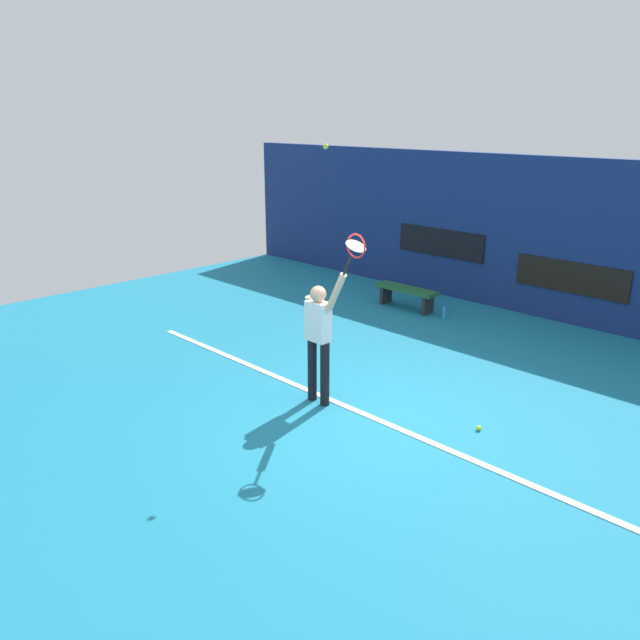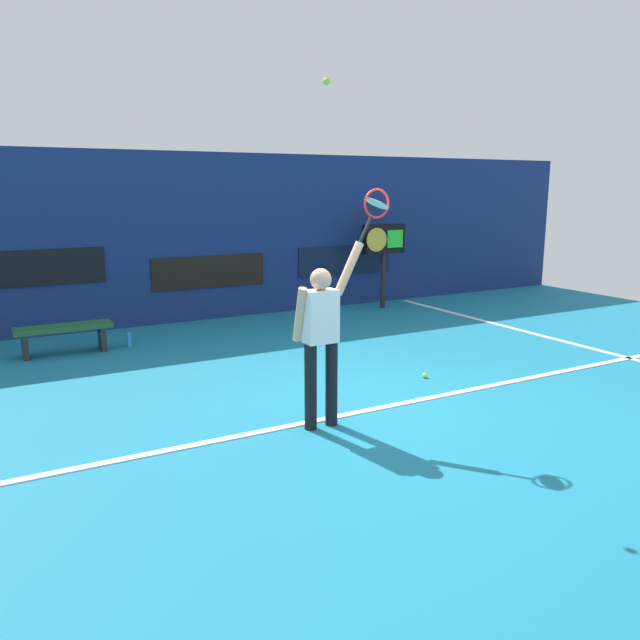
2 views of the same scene
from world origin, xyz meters
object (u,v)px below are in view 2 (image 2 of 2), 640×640
at_px(spare_ball, 425,375).
at_px(water_bottle, 129,339).
at_px(tennis_ball, 326,81).
at_px(scoreboard_clock, 384,243).
at_px(court_bench, 64,332).
at_px(tennis_racket, 375,207).
at_px(tennis_player, 321,334).

bearing_deg(spare_ball, water_bottle, 130.06).
distance_m(tennis_ball, water_bottle, 5.69).
bearing_deg(scoreboard_clock, spare_ball, -118.09).
bearing_deg(tennis_ball, water_bottle, 103.69).
height_order(tennis_ball, court_bench, tennis_ball).
height_order(tennis_racket, water_bottle, tennis_racket).
xyz_separation_m(tennis_ball, court_bench, (-2.04, 4.45, -3.15)).
height_order(court_bench, water_bottle, court_bench).
relative_size(scoreboard_clock, water_bottle, 7.26).
bearing_deg(tennis_racket, scoreboard_clock, 54.44).
xyz_separation_m(tennis_ball, spare_ball, (1.97, 0.81, -3.45)).
bearing_deg(tennis_player, scoreboard_clock, 50.08).
bearing_deg(spare_ball, tennis_racket, -148.68).
xyz_separation_m(tennis_player, water_bottle, (-1.01, 4.49, -0.89)).
bearing_deg(spare_ball, tennis_player, -157.37).
bearing_deg(spare_ball, scoreboard_clock, 61.91).
height_order(tennis_player, tennis_racket, tennis_racket).
relative_size(tennis_ball, water_bottle, 0.28).
bearing_deg(scoreboard_clock, tennis_ball, -129.63).
xyz_separation_m(tennis_racket, water_bottle, (-1.64, 4.50, -2.17)).
bearing_deg(tennis_ball, spare_ball, 22.42).
distance_m(scoreboard_clock, court_bench, 6.50).
xyz_separation_m(tennis_racket, spare_ball, (1.41, 0.86, -2.26)).
bearing_deg(spare_ball, tennis_ball, -157.58).
bearing_deg(water_bottle, tennis_racket, -69.92).
height_order(water_bottle, spare_ball, water_bottle).
relative_size(tennis_racket, tennis_ball, 9.05).
bearing_deg(tennis_player, tennis_racket, -0.38).
relative_size(tennis_racket, spare_ball, 9.05).
relative_size(tennis_racket, court_bench, 0.44).
xyz_separation_m(scoreboard_clock, court_bench, (-6.37, -0.78, -1.02)).
xyz_separation_m(court_bench, spare_ball, (4.01, -3.64, -0.30)).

